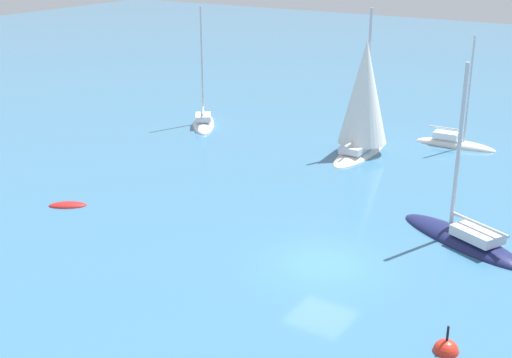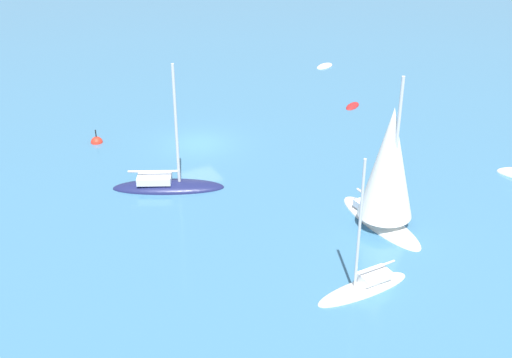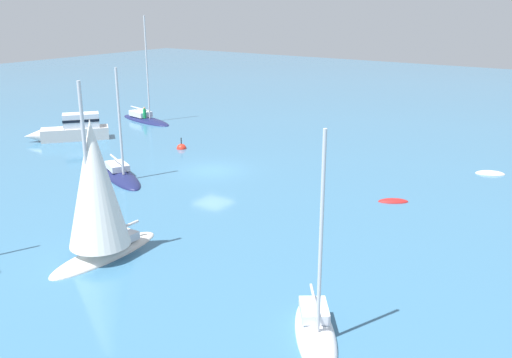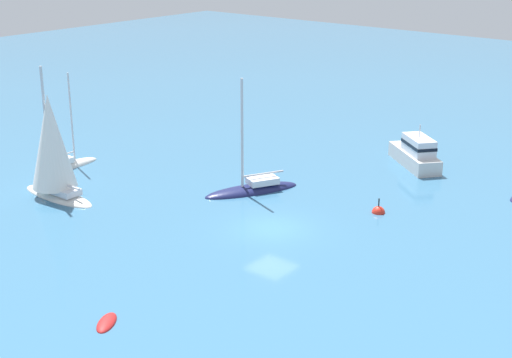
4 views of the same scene
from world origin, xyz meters
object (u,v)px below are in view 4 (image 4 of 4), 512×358
tender (107,323)px  motor_cruiser (414,153)px  yacht_1 (52,150)px  channel_buoy (378,213)px  yacht (252,189)px  yacht_2 (69,165)px

tender → motor_cruiser: size_ratio=0.31×
yacht_1 → motor_cruiser: bearing=-125.9°
yacht_1 → channel_buoy: size_ratio=6.61×
channel_buoy → yacht_1: bearing=121.4°
channel_buoy → tender: bearing=173.1°
yacht_1 → channel_buoy: 21.05m
motor_cruiser → yacht: bearing=104.3°
yacht_1 → yacht_2: 6.87m
tender → channel_buoy: (19.49, -2.37, 0.00)m
motor_cruiser → channel_buoy: (-10.01, -3.00, -0.93)m
motor_cruiser → yacht: yacht is taller
motor_cruiser → tender: bearing=130.1°
yacht → yacht_2: size_ratio=1.12×
yacht → yacht_2: bearing=-45.8°
tender → yacht_2: 23.67m
yacht → yacht_1: size_ratio=0.92×
yacht_2 → channel_buoy: bearing=-75.5°
tender → yacht_1: bearing=-153.5°
yacht → channel_buoy: size_ratio=6.05×
yacht_1 → yacht_2: yacht_1 is taller
yacht_1 → channel_buoy: bearing=-149.2°
yacht_1 → yacht_2: bearing=-45.4°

